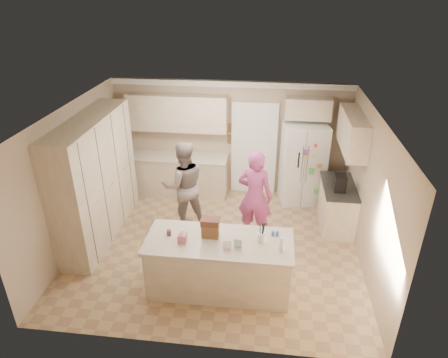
# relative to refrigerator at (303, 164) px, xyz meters

# --- Properties ---
(floor) EXTENTS (5.20, 4.60, 0.02)m
(floor) POSITION_rel_refrigerator_xyz_m (-1.64, -1.97, -0.91)
(floor) COLOR tan
(floor) RESTS_ON ground
(ceiling) EXTENTS (5.20, 4.60, 0.02)m
(ceiling) POSITION_rel_refrigerator_xyz_m (-1.64, -1.97, 1.71)
(ceiling) COLOR white
(ceiling) RESTS_ON wall_back
(wall_back) EXTENTS (5.20, 0.02, 2.60)m
(wall_back) POSITION_rel_refrigerator_xyz_m (-1.64, 0.34, 0.40)
(wall_back) COLOR tan
(wall_back) RESTS_ON ground
(wall_front) EXTENTS (5.20, 0.02, 2.60)m
(wall_front) POSITION_rel_refrigerator_xyz_m (-1.64, -4.28, 0.40)
(wall_front) COLOR tan
(wall_front) RESTS_ON ground
(wall_left) EXTENTS (0.02, 4.60, 2.60)m
(wall_left) POSITION_rel_refrigerator_xyz_m (-4.25, -1.97, 0.40)
(wall_left) COLOR tan
(wall_left) RESTS_ON ground
(wall_right) EXTENTS (0.02, 4.60, 2.60)m
(wall_right) POSITION_rel_refrigerator_xyz_m (0.97, -1.97, 0.40)
(wall_right) COLOR tan
(wall_right) RESTS_ON ground
(crown_back) EXTENTS (5.20, 0.08, 0.12)m
(crown_back) POSITION_rel_refrigerator_xyz_m (-1.64, 0.29, 1.63)
(crown_back) COLOR white
(crown_back) RESTS_ON wall_back
(pantry_bank) EXTENTS (0.60, 2.60, 2.35)m
(pantry_bank) POSITION_rel_refrigerator_xyz_m (-3.94, -1.77, 0.28)
(pantry_bank) COLOR beige
(pantry_bank) RESTS_ON floor
(back_base_cab) EXTENTS (2.20, 0.60, 0.88)m
(back_base_cab) POSITION_rel_refrigerator_xyz_m (-2.79, 0.03, -0.46)
(back_base_cab) COLOR beige
(back_base_cab) RESTS_ON floor
(back_countertop) EXTENTS (2.24, 0.63, 0.04)m
(back_countertop) POSITION_rel_refrigerator_xyz_m (-2.79, 0.02, 0.00)
(back_countertop) COLOR beige
(back_countertop) RESTS_ON back_base_cab
(back_upper_cab) EXTENTS (2.20, 0.35, 0.80)m
(back_upper_cab) POSITION_rel_refrigerator_xyz_m (-2.79, 0.15, 1.00)
(back_upper_cab) COLOR beige
(back_upper_cab) RESTS_ON wall_back
(doorway_opening) EXTENTS (0.90, 0.06, 2.10)m
(doorway_opening) POSITION_rel_refrigerator_xyz_m (-1.09, 0.31, 0.15)
(doorway_opening) COLOR black
(doorway_opening) RESTS_ON floor
(doorway_casing) EXTENTS (1.02, 0.03, 2.22)m
(doorway_casing) POSITION_rel_refrigerator_xyz_m (-1.09, 0.27, 0.15)
(doorway_casing) COLOR white
(doorway_casing) RESTS_ON floor
(wall_frame_upper) EXTENTS (0.15, 0.02, 0.20)m
(wall_frame_upper) POSITION_rel_refrigerator_xyz_m (-1.62, 0.30, 0.65)
(wall_frame_upper) COLOR brown
(wall_frame_upper) RESTS_ON wall_back
(wall_frame_lower) EXTENTS (0.15, 0.02, 0.20)m
(wall_frame_lower) POSITION_rel_refrigerator_xyz_m (-1.62, 0.30, 0.38)
(wall_frame_lower) COLOR brown
(wall_frame_lower) RESTS_ON wall_back
(refrigerator) EXTENTS (1.01, 0.84, 1.80)m
(refrigerator) POSITION_rel_refrigerator_xyz_m (0.00, 0.00, 0.00)
(refrigerator) COLOR white
(refrigerator) RESTS_ON floor
(fridge_seam) EXTENTS (0.02, 0.02, 1.78)m
(fridge_seam) POSITION_rel_refrigerator_xyz_m (0.00, -0.36, 0.00)
(fridge_seam) COLOR gray
(fridge_seam) RESTS_ON refrigerator
(fridge_dispenser) EXTENTS (0.22, 0.03, 0.35)m
(fridge_dispenser) POSITION_rel_refrigerator_xyz_m (-0.22, -0.37, 0.25)
(fridge_dispenser) COLOR black
(fridge_dispenser) RESTS_ON refrigerator
(fridge_handle_l) EXTENTS (0.02, 0.02, 0.85)m
(fridge_handle_l) POSITION_rel_refrigerator_xyz_m (-0.05, -0.37, 0.15)
(fridge_handle_l) COLOR silver
(fridge_handle_l) RESTS_ON refrigerator
(fridge_handle_r) EXTENTS (0.02, 0.02, 0.85)m
(fridge_handle_r) POSITION_rel_refrigerator_xyz_m (0.05, -0.37, 0.15)
(fridge_handle_r) COLOR silver
(fridge_handle_r) RESTS_ON refrigerator
(over_fridge_cab) EXTENTS (0.95, 0.35, 0.45)m
(over_fridge_cab) POSITION_rel_refrigerator_xyz_m (0.01, 0.15, 1.20)
(over_fridge_cab) COLOR beige
(over_fridge_cab) RESTS_ON wall_back
(right_base_cab) EXTENTS (0.60, 1.20, 0.88)m
(right_base_cab) POSITION_rel_refrigerator_xyz_m (0.66, -0.97, -0.46)
(right_base_cab) COLOR beige
(right_base_cab) RESTS_ON floor
(right_countertop) EXTENTS (0.63, 1.24, 0.04)m
(right_countertop) POSITION_rel_refrigerator_xyz_m (0.65, -0.97, 0.00)
(right_countertop) COLOR #2D2B28
(right_countertop) RESTS_ON right_base_cab
(right_upper_cab) EXTENTS (0.35, 1.50, 0.70)m
(right_upper_cab) POSITION_rel_refrigerator_xyz_m (0.79, -0.77, 1.05)
(right_upper_cab) COLOR beige
(right_upper_cab) RESTS_ON wall_right
(coffee_maker) EXTENTS (0.22, 0.28, 0.30)m
(coffee_maker) POSITION_rel_refrigerator_xyz_m (0.61, -1.17, 0.17)
(coffee_maker) COLOR black
(coffee_maker) RESTS_ON right_countertop
(island_base) EXTENTS (2.20, 0.90, 0.88)m
(island_base) POSITION_rel_refrigerator_xyz_m (-1.44, -3.07, -0.46)
(island_base) COLOR beige
(island_base) RESTS_ON floor
(island_top) EXTENTS (2.28, 0.96, 0.05)m
(island_top) POSITION_rel_refrigerator_xyz_m (-1.44, -3.07, 0.00)
(island_top) COLOR beige
(island_top) RESTS_ON island_base
(utensil_crock) EXTENTS (0.13, 0.13, 0.15)m
(utensil_crock) POSITION_rel_refrigerator_xyz_m (-0.79, -3.02, 0.10)
(utensil_crock) COLOR white
(utensil_crock) RESTS_ON island_top
(tissue_box) EXTENTS (0.13, 0.13, 0.14)m
(tissue_box) POSITION_rel_refrigerator_xyz_m (-1.99, -3.17, 0.10)
(tissue_box) COLOR #D76689
(tissue_box) RESTS_ON island_top
(tissue_plume) EXTENTS (0.08, 0.08, 0.08)m
(tissue_plume) POSITION_rel_refrigerator_xyz_m (-1.99, -3.17, 0.20)
(tissue_plume) COLOR white
(tissue_plume) RESTS_ON tissue_box
(dollhouse_body) EXTENTS (0.26, 0.18, 0.22)m
(dollhouse_body) POSITION_rel_refrigerator_xyz_m (-1.59, -2.97, 0.14)
(dollhouse_body) COLOR brown
(dollhouse_body) RESTS_ON island_top
(dollhouse_roof) EXTENTS (0.28, 0.20, 0.10)m
(dollhouse_roof) POSITION_rel_refrigerator_xyz_m (-1.59, -2.97, 0.30)
(dollhouse_roof) COLOR #592D1E
(dollhouse_roof) RESTS_ON dollhouse_body
(jam_jar) EXTENTS (0.07, 0.07, 0.09)m
(jam_jar) POSITION_rel_refrigerator_xyz_m (-2.24, -3.02, 0.07)
(jam_jar) COLOR #59263F
(jam_jar) RESTS_ON island_top
(greeting_card_a) EXTENTS (0.12, 0.06, 0.16)m
(greeting_card_a) POSITION_rel_refrigerator_xyz_m (-1.29, -3.27, 0.11)
(greeting_card_a) COLOR white
(greeting_card_a) RESTS_ON island_top
(greeting_card_b) EXTENTS (0.12, 0.05, 0.16)m
(greeting_card_b) POSITION_rel_refrigerator_xyz_m (-1.14, -3.22, 0.11)
(greeting_card_b) COLOR silver
(greeting_card_b) RESTS_ON island_top
(water_bottle) EXTENTS (0.07, 0.07, 0.24)m
(water_bottle) POSITION_rel_refrigerator_xyz_m (-0.49, -3.22, 0.14)
(water_bottle) COLOR silver
(water_bottle) RESTS_ON island_top
(shaker_salt) EXTENTS (0.05, 0.05, 0.09)m
(shaker_salt) POSITION_rel_refrigerator_xyz_m (-0.62, -2.85, 0.07)
(shaker_salt) COLOR #3A61A9
(shaker_salt) RESTS_ON island_top
(shaker_pepper) EXTENTS (0.05, 0.05, 0.09)m
(shaker_pepper) POSITION_rel_refrigerator_xyz_m (-0.55, -2.85, 0.07)
(shaker_pepper) COLOR #3A61A9
(shaker_pepper) RESTS_ON island_top
(teen_boy) EXTENTS (1.07, 0.96, 1.80)m
(teen_boy) POSITION_rel_refrigerator_xyz_m (-2.38, -1.30, 0.00)
(teen_boy) COLOR gray
(teen_boy) RESTS_ON floor
(teen_girl) EXTENTS (0.75, 0.59, 1.82)m
(teen_girl) POSITION_rel_refrigerator_xyz_m (-0.96, -1.59, 0.01)
(teen_girl) COLOR #B84B8B
(teen_girl) RESTS_ON floor
(fridge_magnets) EXTENTS (0.76, 0.02, 1.44)m
(fridge_magnets) POSITION_rel_refrigerator_xyz_m (0.00, -0.36, 0.00)
(fridge_magnets) COLOR tan
(fridge_magnets) RESTS_ON refrigerator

